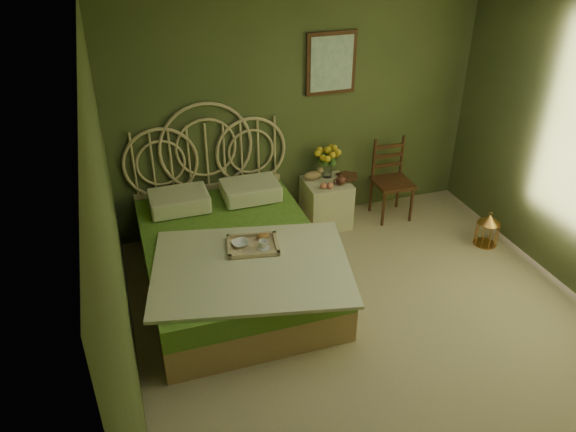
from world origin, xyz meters
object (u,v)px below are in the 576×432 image
object	(u,v)px
chair	(390,174)
birdcage	(487,230)
bed	(232,255)
nightstand	(326,195)

from	to	relation	value
chair	birdcage	bearing A→B (deg)	-51.33
bed	chair	world-z (taller)	bed
birdcage	nightstand	bearing A→B (deg)	146.78
chair	nightstand	bearing A→B (deg)	-179.46
nightstand	chair	distance (m)	0.78
bed	nightstand	world-z (taller)	bed
chair	birdcage	xyz separation A→B (m)	(0.70, -0.94, -0.33)
chair	bed	bearing A→B (deg)	-157.22
nightstand	chair	world-z (taller)	nightstand
bed	birdcage	size ratio (longest dim) A/B	6.69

